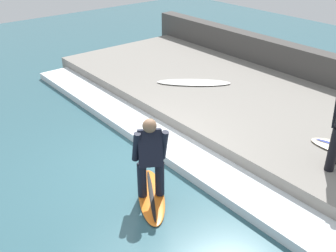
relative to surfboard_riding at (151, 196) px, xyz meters
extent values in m
plane|color=#335B66|center=(0.29, 0.90, -0.03)|extent=(28.00, 28.00, 0.00)
cube|color=gray|center=(3.96, 0.90, 0.18)|extent=(4.40, 12.51, 0.42)
cube|color=#474442|center=(6.41, 0.90, 0.57)|extent=(0.50, 13.13, 1.21)
cube|color=silver|center=(1.31, 0.90, 0.06)|extent=(0.91, 11.88, 0.18)
ellipsoid|color=orange|center=(0.00, 0.00, 0.00)|extent=(1.24, 1.61, 0.06)
ellipsoid|color=black|center=(0.00, 0.00, 0.03)|extent=(0.85, 1.30, 0.01)
cylinder|color=black|center=(0.13, -0.08, 0.36)|extent=(0.16, 0.16, 0.66)
cylinder|color=black|center=(-0.13, 0.08, 0.36)|extent=(0.16, 0.16, 0.66)
cube|color=black|center=(0.00, 0.00, 1.00)|extent=(0.58, 0.60, 0.67)
sphere|color=#846047|center=(0.00, 0.00, 1.42)|extent=(0.24, 0.24, 0.24)
cylinder|color=black|center=(0.20, -0.12, 1.04)|extent=(0.12, 0.21, 0.56)
cylinder|color=black|center=(-0.20, 0.12, 1.04)|extent=(0.12, 0.21, 0.56)
cylinder|color=black|center=(2.63, -1.83, 0.82)|extent=(0.17, 0.17, 0.85)
ellipsoid|color=white|center=(3.57, 2.78, 0.42)|extent=(1.83, 1.71, 0.06)
camera|label=1|loc=(-3.32, -4.54, 4.41)|focal=42.00mm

